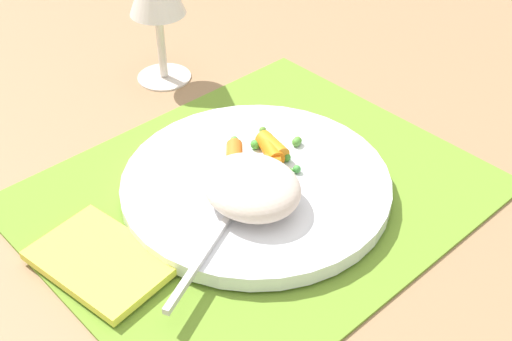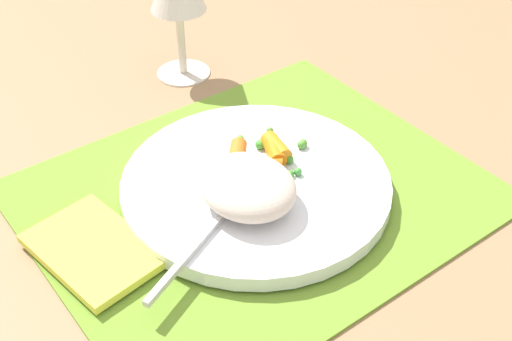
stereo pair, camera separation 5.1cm
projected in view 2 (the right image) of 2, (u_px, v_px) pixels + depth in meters
ground_plane at (256, 196)px, 0.66m from camera, size 2.40×2.40×0.00m
placemat at (256, 193)px, 0.66m from camera, size 0.42×0.34×0.01m
plate at (256, 185)px, 0.65m from camera, size 0.26×0.26×0.02m
rice_mound at (248, 187)px, 0.61m from camera, size 0.08×0.09×0.04m
carrot_portion at (263, 155)px, 0.67m from camera, size 0.07×0.06×0.02m
pea_scatter at (276, 153)px, 0.67m from camera, size 0.08×0.09×0.01m
fork at (229, 208)px, 0.61m from camera, size 0.20×0.10×0.01m
napkin at (94, 249)px, 0.59m from camera, size 0.10×0.13×0.01m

